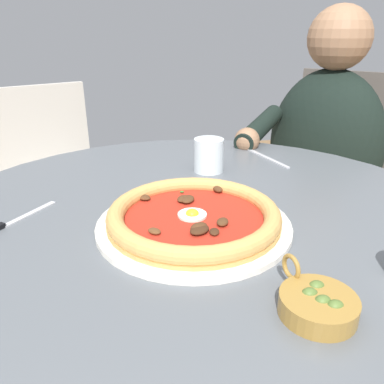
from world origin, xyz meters
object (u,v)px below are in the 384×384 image
(water_glass, at_px, (209,157))
(fork_utensil, at_px, (265,157))
(pizza_on_plate, at_px, (194,217))
(cafe_chair_spare_near, at_px, (54,180))
(cafe_chair_diner, at_px, (331,177))
(dining_table, at_px, (197,302))
(diner_person, at_px, (316,201))
(olive_pan, at_px, (317,304))

(water_glass, height_order, fork_utensil, water_glass)
(pizza_on_plate, bearing_deg, cafe_chair_spare_near, -67.60)
(fork_utensil, xyz_separation_m, cafe_chair_spare_near, (0.62, -0.55, -0.22))
(water_glass, xyz_separation_m, cafe_chair_diner, (-0.56, -0.39, -0.24))
(dining_table, xyz_separation_m, water_glass, (-0.07, -0.23, 0.21))
(diner_person, distance_m, cafe_chair_diner, 0.15)
(water_glass, distance_m, cafe_chair_spare_near, 0.81)
(fork_utensil, xyz_separation_m, cafe_chair_diner, (-0.40, -0.32, -0.20))
(olive_pan, xyz_separation_m, fork_utensil, (-0.16, -0.57, -0.01))
(fork_utensil, height_order, cafe_chair_diner, cafe_chair_diner)
(water_glass, relative_size, cafe_chair_diner, 0.08)
(dining_table, height_order, diner_person, diner_person)
(olive_pan, bearing_deg, dining_table, -72.46)
(olive_pan, bearing_deg, cafe_chair_diner, -121.94)
(diner_person, relative_size, cafe_chair_spare_near, 1.30)
(diner_person, height_order, cafe_chair_diner, diner_person)
(pizza_on_plate, distance_m, water_glass, 0.28)
(olive_pan, bearing_deg, diner_person, -119.66)
(dining_table, distance_m, pizza_on_plate, 0.20)
(pizza_on_plate, height_order, cafe_chair_diner, cafe_chair_diner)
(dining_table, relative_size, diner_person, 0.93)
(dining_table, relative_size, cafe_chair_diner, 1.13)
(fork_utensil, bearing_deg, cafe_chair_spare_near, -41.55)
(olive_pan, relative_size, cafe_chair_diner, 0.13)
(dining_table, relative_size, olive_pan, 9.01)
(dining_table, bearing_deg, olive_pan, 107.54)
(fork_utensil, bearing_deg, olive_pan, 74.66)
(fork_utensil, bearing_deg, pizza_on_plate, 52.84)
(pizza_on_plate, height_order, olive_pan, olive_pan)
(dining_table, relative_size, water_glass, 13.56)
(pizza_on_plate, bearing_deg, dining_table, -112.92)
(dining_table, xyz_separation_m, cafe_chair_diner, (-0.64, -0.62, -0.02))
(dining_table, relative_size, pizza_on_plate, 3.21)
(dining_table, bearing_deg, water_glass, -107.93)
(dining_table, distance_m, water_glass, 0.32)
(diner_person, height_order, cafe_chair_spare_near, diner_person)
(pizza_on_plate, relative_size, cafe_chair_diner, 0.35)
(olive_pan, distance_m, fork_utensil, 0.59)
(pizza_on_plate, distance_m, olive_pan, 0.25)
(fork_utensil, bearing_deg, water_glass, 23.43)
(dining_table, distance_m, fork_utensil, 0.43)
(fork_utensil, height_order, diner_person, diner_person)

